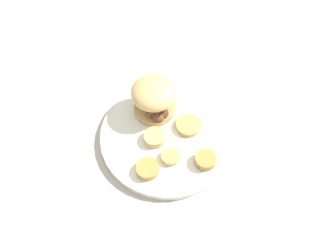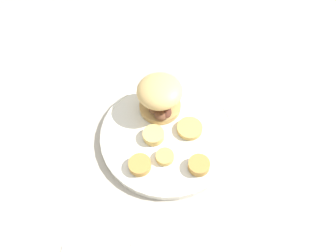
% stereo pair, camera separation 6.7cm
% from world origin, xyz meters
% --- Properties ---
extents(ground_plane, '(4.00, 4.00, 0.00)m').
position_xyz_m(ground_plane, '(0.00, 0.00, 0.00)').
color(ground_plane, '#B2A899').
extents(dinner_plate, '(0.29, 0.29, 0.02)m').
position_xyz_m(dinner_plate, '(0.00, 0.00, 0.01)').
color(dinner_plate, white).
rests_on(dinner_plate, ground_plane).
extents(sandwich, '(0.10, 0.10, 0.08)m').
position_xyz_m(sandwich, '(-0.07, -0.01, 0.06)').
color(sandwich, tan).
rests_on(sandwich, dinner_plate).
extents(potato_round_0, '(0.04, 0.04, 0.01)m').
position_xyz_m(potato_round_0, '(0.06, -0.02, 0.02)').
color(potato_round_0, tan).
rests_on(potato_round_0, dinner_plate).
extents(potato_round_1, '(0.04, 0.04, 0.02)m').
position_xyz_m(potato_round_1, '(0.09, 0.05, 0.03)').
color(potato_round_1, '#BC8942').
rests_on(potato_round_1, dinner_plate).
extents(potato_round_2, '(0.05, 0.05, 0.01)m').
position_xyz_m(potato_round_2, '(0.00, 0.05, 0.02)').
color(potato_round_2, tan).
rests_on(potato_round_2, dinner_plate).
extents(potato_round_3, '(0.04, 0.04, 0.02)m').
position_xyz_m(potato_round_3, '(0.01, -0.03, 0.03)').
color(potato_round_3, '#DBB766').
rests_on(potato_round_3, dinner_plate).
extents(potato_round_4, '(0.04, 0.04, 0.02)m').
position_xyz_m(potato_round_4, '(0.07, -0.07, 0.03)').
color(potato_round_4, '#BC8942').
rests_on(potato_round_4, dinner_plate).
extents(fork, '(0.05, 0.17, 0.00)m').
position_xyz_m(fork, '(0.22, -0.13, 0.00)').
color(fork, silver).
rests_on(fork, ground_plane).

